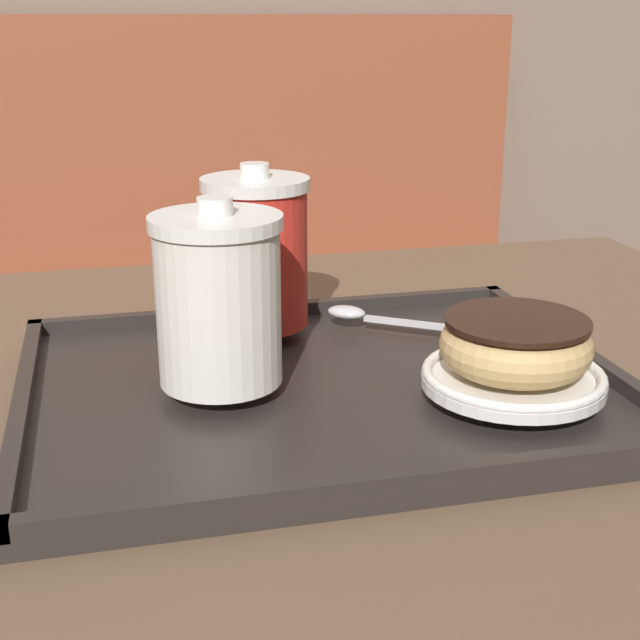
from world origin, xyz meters
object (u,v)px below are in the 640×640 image
coffee_cup_front (219,299)px  spoon (367,316)px  donut_chocolate_glazed (516,344)px  coffee_cup_rear (254,251)px

coffee_cup_front → spoon: (0.15, 0.11, -0.06)m
donut_chocolate_glazed → spoon: size_ratio=0.88×
coffee_cup_front → donut_chocolate_glazed: (0.21, -0.06, -0.03)m
spoon → coffee_cup_rear: bearing=24.6°
coffee_cup_front → donut_chocolate_glazed: coffee_cup_front is taller
coffee_cup_front → spoon: bearing=36.3°
donut_chocolate_glazed → spoon: donut_chocolate_glazed is taller
coffee_cup_front → coffee_cup_rear: 0.13m
coffee_cup_rear → donut_chocolate_glazed: 0.25m
coffee_cup_front → donut_chocolate_glazed: bearing=-17.0°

